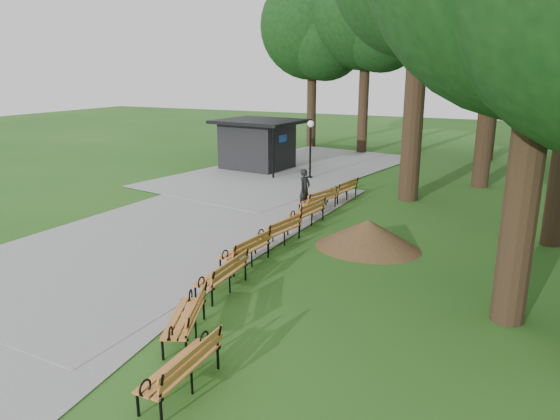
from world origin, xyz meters
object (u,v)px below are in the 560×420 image
at_px(person, 305,189).
at_px(dirt_mound, 368,234).
at_px(kiosk, 257,144).
at_px(bench_4, 279,230).
at_px(bench_6, 318,200).
at_px(bench_1, 184,318).
at_px(bench_3, 245,250).
at_px(lamp_post, 310,137).
at_px(bench_5, 306,212).
at_px(bench_2, 221,274).
at_px(bench_0, 180,367).
at_px(bench_7, 342,190).

height_order(person, dirt_mound, person).
bearing_deg(kiosk, bench_4, -52.64).
bearing_deg(bench_6, dirt_mound, 58.61).
xyz_separation_m(bench_1, bench_4, (-0.85, 6.00, 0.00)).
relative_size(bench_1, bench_4, 1.00).
relative_size(bench_3, bench_4, 1.00).
relative_size(kiosk, lamp_post, 1.50).
xyz_separation_m(bench_5, bench_6, (-0.29, 1.80, 0.00)).
xyz_separation_m(person, bench_2, (1.27, -8.04, -0.34)).
height_order(kiosk, dirt_mound, kiosk).
distance_m(person, kiosk, 8.72).
bearing_deg(dirt_mound, bench_4, -161.26).
relative_size(bench_2, bench_6, 1.00).
distance_m(bench_1, bench_5, 8.36).
bearing_deg(bench_0, bench_7, -173.24).
distance_m(person, bench_3, 6.36).
bearing_deg(bench_0, bench_1, -147.26).
height_order(bench_1, bench_6, same).
relative_size(kiosk, bench_3, 2.25).
distance_m(bench_1, bench_6, 10.18).
height_order(lamp_post, bench_7, lamp_post).
bearing_deg(bench_6, bench_1, 23.23).
distance_m(person, bench_4, 4.41).
xyz_separation_m(person, kiosk, (-5.65, 6.62, 0.56)).
xyz_separation_m(kiosk, bench_6, (6.27, -6.80, -0.90)).
distance_m(kiosk, bench_4, 12.79).
xyz_separation_m(kiosk, bench_7, (6.54, -4.75, -0.90)).
height_order(bench_6, bench_7, same).
bearing_deg(bench_3, dirt_mound, 143.36).
xyz_separation_m(dirt_mound, bench_7, (-2.65, 5.28, -0.00)).
xyz_separation_m(bench_4, bench_6, (-0.35, 4.10, 0.00)).
bearing_deg(kiosk, bench_6, -41.22).
relative_size(dirt_mound, bench_2, 1.42).
bearing_deg(lamp_post, bench_0, -74.29).
height_order(bench_2, bench_3, same).
bearing_deg(bench_7, lamp_post, -132.00).
bearing_deg(bench_3, bench_7, -174.03).
xyz_separation_m(lamp_post, bench_3, (2.94, -11.68, -1.64)).
bearing_deg(dirt_mound, bench_1, -104.09).
bearing_deg(bench_4, bench_1, 17.66).
height_order(person, bench_7, person).
relative_size(kiosk, bench_7, 2.25).
relative_size(kiosk, bench_2, 2.25).
relative_size(bench_6, bench_7, 1.00).
bearing_deg(kiosk, dirt_mound, -41.40).
bearing_deg(bench_6, lamp_post, -138.11).
height_order(person, lamp_post, lamp_post).
bearing_deg(person, kiosk, 51.86).
distance_m(bench_0, bench_1, 1.77).
bearing_deg(bench_4, lamp_post, -153.18).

